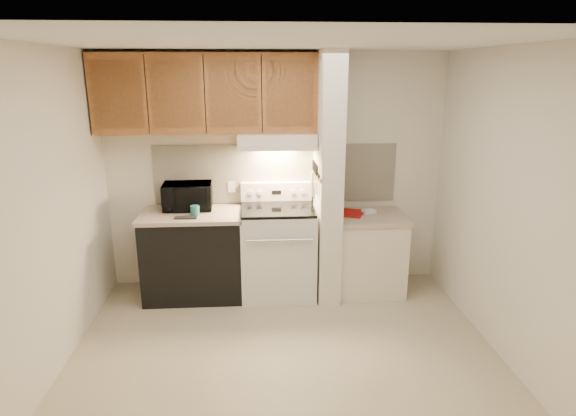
{
  "coord_description": "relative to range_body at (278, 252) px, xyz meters",
  "views": [
    {
      "loc": [
        -0.21,
        -3.59,
        2.31
      ],
      "look_at": [
        0.08,
        0.75,
        1.06
      ],
      "focal_mm": 30.0,
      "sensor_mm": 36.0,
      "label": 1
    }
  ],
  "objects": [
    {
      "name": "range_body",
      "position": [
        0.0,
        0.0,
        0.0
      ],
      "size": [
        0.76,
        0.65,
        0.92
      ],
      "primitive_type": "cube",
      "color": "silver",
      "rests_on": "floor"
    },
    {
      "name": "knife_blade_d",
      "position": [
        0.38,
        0.03,
        0.76
      ],
      "size": [
        0.01,
        0.04,
        0.16
      ],
      "primitive_type": "cube",
      "color": "silver",
      "rests_on": "knife_strip"
    },
    {
      "name": "wall_back",
      "position": [
        0.0,
        0.34,
        0.79
      ],
      "size": [
        3.6,
        2.5,
        0.02
      ],
      "primitive_type": "cube",
      "rotation": [
        1.57,
        0.0,
        0.0
      ],
      "color": "silver",
      "rests_on": "floor"
    },
    {
      "name": "range_hood",
      "position": [
        0.0,
        0.12,
        1.17
      ],
      "size": [
        0.78,
        0.44,
        0.15
      ],
      "primitive_type": "cube",
      "color": "beige",
      "rests_on": "upper_cabinets"
    },
    {
      "name": "cab_gap_a",
      "position": [
        -1.23,
        0.01,
        1.62
      ],
      "size": [
        0.01,
        0.01,
        0.73
      ],
      "primitive_type": "cube",
      "color": "black",
      "rests_on": "upper_cabinets"
    },
    {
      "name": "range_knob_right_outer",
      "position": [
        0.28,
        0.24,
        0.59
      ],
      "size": [
        0.05,
        0.02,
        0.05
      ],
      "primitive_type": "cylinder",
      "rotation": [
        1.57,
        0.0,
        0.0
      ],
      "color": "silver",
      "rests_on": "range_backguard"
    },
    {
      "name": "cab_door_d",
      "position": [
        0.13,
        0.01,
        1.62
      ],
      "size": [
        0.46,
        0.01,
        0.63
      ],
      "primitive_type": "cube",
      "color": "#985B2D",
      "rests_on": "upper_cabinets"
    },
    {
      "name": "range_display",
      "position": [
        0.0,
        0.24,
        0.59
      ],
      "size": [
        0.1,
        0.01,
        0.04
      ],
      "primitive_type": "cube",
      "color": "black",
      "rests_on": "range_backguard"
    },
    {
      "name": "knife_strip",
      "position": [
        0.39,
        -0.06,
        0.86
      ],
      "size": [
        0.02,
        0.42,
        0.04
      ],
      "primitive_type": "cube",
      "color": "black",
      "rests_on": "partition_pillar"
    },
    {
      "name": "backsplash",
      "position": [
        0.0,
        0.33,
        0.78
      ],
      "size": [
        2.6,
        0.02,
        0.63
      ],
      "primitive_type": "cube",
      "color": "white",
      "rests_on": "wall_back"
    },
    {
      "name": "pillar_trim",
      "position": [
        0.39,
        -0.01,
        0.84
      ],
      "size": [
        0.01,
        0.7,
        0.04
      ],
      "primitive_type": "cube",
      "color": "#985B2D",
      "rests_on": "partition_pillar"
    },
    {
      "name": "range_knob_left_inner",
      "position": [
        -0.18,
        0.24,
        0.59
      ],
      "size": [
        0.05,
        0.02,
        0.05
      ],
      "primitive_type": "cylinder",
      "rotation": [
        1.57,
        0.0,
        0.0
      ],
      "color": "silver",
      "rests_on": "range_backguard"
    },
    {
      "name": "right_countertop",
      "position": [
        0.97,
        -0.01,
        0.37
      ],
      "size": [
        0.74,
        0.64,
        0.04
      ],
      "primitive_type": "cube",
      "color": "tan",
      "rests_on": "right_cab_base"
    },
    {
      "name": "cab_door_b",
      "position": [
        -0.96,
        0.01,
        1.62
      ],
      "size": [
        0.46,
        0.01,
        0.63
      ],
      "primitive_type": "cube",
      "color": "#985B2D",
      "rests_on": "upper_cabinets"
    },
    {
      "name": "knife_handle_b",
      "position": [
        0.38,
        -0.14,
        0.91
      ],
      "size": [
        0.02,
        0.02,
        0.1
      ],
      "primitive_type": "cylinder",
      "color": "black",
      "rests_on": "knife_strip"
    },
    {
      "name": "cab_door_a",
      "position": [
        -1.51,
        0.01,
        1.62
      ],
      "size": [
        0.46,
        0.01,
        0.63
      ],
      "primitive_type": "cube",
      "color": "#985B2D",
      "rests_on": "upper_cabinets"
    },
    {
      "name": "oven_window",
      "position": [
        0.0,
        -0.32,
        0.04
      ],
      "size": [
        0.5,
        0.01,
        0.3
      ],
      "primitive_type": "cube",
      "color": "black",
      "rests_on": "range_body"
    },
    {
      "name": "knife_blade_b",
      "position": [
        0.38,
        -0.12,
        0.75
      ],
      "size": [
        0.01,
        0.04,
        0.18
      ],
      "primitive_type": "cube",
      "color": "silver",
      "rests_on": "knife_strip"
    },
    {
      "name": "wall_right",
      "position": [
        1.8,
        -1.16,
        0.79
      ],
      "size": [
        0.02,
        3.0,
        2.5
      ],
      "primitive_type": "cube",
      "color": "silver",
      "rests_on": "floor"
    },
    {
      "name": "right_cab_base",
      "position": [
        0.97,
        -0.01,
        -0.06
      ],
      "size": [
        0.7,
        0.6,
        0.81
      ],
      "primitive_type": "cube",
      "color": "beige",
      "rests_on": "floor"
    },
    {
      "name": "wall_left",
      "position": [
        -1.8,
        -1.16,
        0.79
      ],
      "size": [
        0.02,
        3.0,
        2.5
      ],
      "primitive_type": "cube",
      "color": "silver",
      "rests_on": "floor"
    },
    {
      "name": "cab_gap_b",
      "position": [
        -0.69,
        0.01,
        1.62
      ],
      "size": [
        0.01,
        0.01,
        0.73
      ],
      "primitive_type": "cube",
      "color": "black",
      "rests_on": "upper_cabinets"
    },
    {
      "name": "knife_handle_d",
      "position": [
        0.38,
        0.04,
        0.91
      ],
      "size": [
        0.02,
        0.02,
        0.1
      ],
      "primitive_type": "cylinder",
      "color": "black",
      "rests_on": "knife_strip"
    },
    {
      "name": "knife_handle_e",
      "position": [
        0.38,
        0.11,
        0.91
      ],
      "size": [
        0.02,
        0.02,
        0.1
      ],
      "primitive_type": "cylinder",
      "color": "black",
      "rests_on": "knife_strip"
    },
    {
      "name": "white_box",
      "position": [
        0.97,
        0.08,
        0.41
      ],
      "size": [
        0.16,
        0.13,
        0.04
      ],
      "primitive_type": "cube",
      "rotation": [
        0.0,
        0.0,
        0.35
      ],
      "color": "white",
      "rests_on": "right_countertop"
    },
    {
      "name": "microwave",
      "position": [
        -0.93,
        0.15,
        0.59
      ],
      "size": [
        0.51,
        0.36,
        0.27
      ],
      "primitive_type": "imported",
      "rotation": [
        0.0,
        0.0,
        0.04
      ],
      "color": "black",
      "rests_on": "left_countertop"
    },
    {
      "name": "cab_gap_c",
      "position": [
        -0.14,
        0.01,
        1.62
      ],
      "size": [
        0.01,
        0.01,
        0.73
      ],
      "primitive_type": "cube",
      "color": "black",
      "rests_on": "upper_cabinets"
    },
    {
      "name": "cab_door_c",
      "position": [
        -0.42,
        0.01,
        1.62
      ],
      "size": [
        0.46,
        0.01,
        0.63
      ],
      "primitive_type": "cube",
      "color": "#985B2D",
      "rests_on": "upper_cabinets"
    },
    {
      "name": "oven_mitt",
      "position": [
        0.38,
        0.17,
        0.7
      ],
      "size": [
        0.03,
        0.11,
        0.25
      ],
      "primitive_type": "cube",
      "color": "slate",
      "rests_on": "partition_pillar"
    },
    {
      "name": "teal_jar",
      "position": [
        -0.83,
        -0.09,
        0.5
      ],
      "size": [
        0.11,
        0.11,
        0.1
      ],
      "primitive_type": "cylinder",
      "rotation": [
        0.0,
        0.0,
        -0.28
      ],
      "color": "#296E70",
      "rests_on": "left_countertop"
    },
    {
      "name": "dishwasher_front",
      "position": [
        -0.88,
        0.01,
        -0.03
      ],
      "size": [
        1.0,
        0.63,
        0.87
      ],
      "primitive_type": "cube",
      "color": "black",
      "rests_on": "floor"
    },
    {
      "name": "partition_pillar",
      "position": [
        0.51,
        -0.01,
        0.79
      ],
      "size": [
        0.22,
        0.7,
        2.5
      ],
      "primitive_type": "cube",
      "color": "silver",
      "rests_on": "floor"
    },
    {
      "name": "knife_handle_a",
      "position": [
        0.38,
        -0.2,
        0.91
      ],
      "size": [
        0.02,
        0.02,
        0.1
      ],
      "primitive_type": "cylinder",
      "color": "black",
      "rests_on": "knife_strip"
    },
    {
      "name": "red_folder",
      "position": [
        0.79,
        0.06,
        0.4
      ],
      "size": [
        0.33,
        0.37,
        0.01
      ],
      "primitive_type": "cube",
      "rotation": [
        0.0,
        0.0,
        -0.4
      ],
      "color": "#A3100C",
      "rests_on": "right_countertop"
    },
    {
      "name": "spoon_rest",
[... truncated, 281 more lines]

